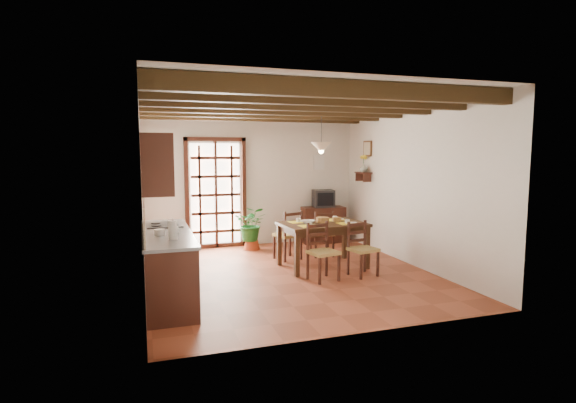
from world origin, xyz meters
name	(u,v)px	position (x,y,z in m)	size (l,w,h in m)	color
ground_plane	(290,274)	(0.00, 0.00, 0.00)	(5.00, 5.00, 0.00)	brown
room_shell	(290,163)	(0.00, 0.00, 1.82)	(4.52, 5.02, 2.81)	silver
ceiling_beams	(290,107)	(0.00, 0.00, 2.69)	(4.50, 4.34, 0.20)	black
french_door	(216,191)	(-0.80, 2.45, 1.18)	(1.26, 0.11, 2.32)	white
kitchen_counter	(167,264)	(-1.96, -0.60, 0.47)	(0.64, 2.25, 1.38)	#341710
upper_cabinet	(156,164)	(-2.08, -1.30, 1.85)	(0.35, 0.80, 0.70)	#341710
range_hood	(156,170)	(-2.05, -0.05, 1.73)	(0.38, 0.60, 0.54)	white
counter_items	(166,228)	(-1.95, -0.51, 0.96)	(0.50, 1.43, 0.25)	black
dining_table	(323,228)	(0.69, 0.28, 0.67)	(1.48, 1.01, 0.77)	#3A2212
chair_near_left	(323,262)	(0.38, -0.47, 0.28)	(0.49, 0.47, 0.90)	#A68A47
chair_near_right	(362,259)	(1.09, -0.42, 0.27)	(0.48, 0.46, 0.87)	#A68A47
chair_far_left	(288,244)	(0.29, 0.99, 0.29)	(0.53, 0.52, 0.92)	#A68A47
chair_far_right	(322,242)	(0.99, 1.04, 0.28)	(0.44, 0.42, 0.88)	#A68A47
table_setting	(323,220)	(0.69, 0.28, 0.82)	(1.04, 0.69, 0.10)	yellow
table_bowl	(308,222)	(0.43, 0.32, 0.80)	(0.22, 0.22, 0.05)	white
sideboard	(323,225)	(1.51, 2.23, 0.39)	(0.92, 0.41, 0.78)	#341710
crt_tv	(323,198)	(1.51, 2.22, 0.97)	(0.49, 0.46, 0.37)	black
fuse_box	(319,162)	(1.50, 2.48, 1.75)	(0.25, 0.03, 0.32)	white
plant_pot	(252,244)	(-0.16, 2.00, 0.11)	(0.34, 0.34, 0.21)	maroon
potted_plant	(251,222)	(-0.16, 2.00, 0.57)	(1.65, 1.41, 1.83)	#144C19
wall_shelf	(363,175)	(2.14, 1.60, 1.51)	(0.20, 0.42, 0.20)	#341710
shelf_vase	(363,168)	(2.14, 1.60, 1.65)	(0.15, 0.15, 0.15)	#B2BFB2
shelf_flowers	(364,158)	(2.14, 1.60, 1.86)	(0.14, 0.14, 0.36)	yellow
framed_picture	(367,149)	(2.22, 1.60, 2.05)	(0.03, 0.32, 0.32)	brown
pendant_lamp	(321,146)	(0.69, 0.38, 2.08)	(0.36, 0.36, 0.84)	black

